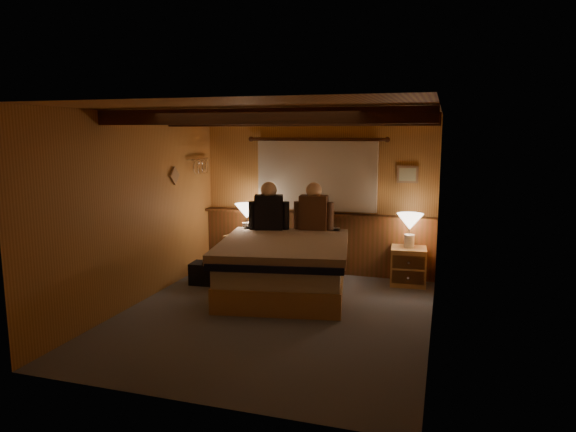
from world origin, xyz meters
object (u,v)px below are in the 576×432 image
at_px(person_left, 269,210).
at_px(person_right, 314,210).
at_px(lamp_left, 247,213).
at_px(duffel_bag, 209,273).
at_px(bed, 285,265).
at_px(nightstand_left, 247,254).
at_px(lamp_right, 410,224).
at_px(nightstand_right, 408,266).

distance_m(person_left, person_right, 0.66).
relative_size(lamp_left, duffel_bag, 0.88).
relative_size(bed, nightstand_left, 3.88).
bearing_deg(bed, duffel_bag, 168.68).
xyz_separation_m(lamp_right, duffel_bag, (-2.73, -0.84, -0.72)).
distance_m(nightstand_left, duffel_bag, 0.76).
relative_size(nightstand_left, person_left, 0.84).
distance_m(nightstand_right, person_left, 2.17).
distance_m(bed, lamp_right, 1.87).
distance_m(bed, nightstand_right, 1.79).
distance_m(nightstand_right, lamp_left, 2.51).
height_order(nightstand_left, nightstand_right, nightstand_left).
bearing_deg(duffel_bag, lamp_left, 62.07).
bearing_deg(person_right, lamp_left, -179.44).
distance_m(lamp_right, duffel_bag, 2.94).
xyz_separation_m(person_left, person_right, (0.64, 0.19, -0.00)).
xyz_separation_m(nightstand_left, lamp_left, (-0.00, 0.03, 0.64)).
bearing_deg(nightstand_right, person_left, -178.44).
relative_size(bed, duffel_bag, 4.45).
relative_size(nightstand_right, lamp_right, 1.11).
distance_m(nightstand_left, person_right, 1.25).
relative_size(nightstand_left, nightstand_right, 1.14).
bearing_deg(nightstand_right, lamp_left, 178.22).
bearing_deg(lamp_left, duffel_bag, -113.67).
height_order(nightstand_right, person_left, person_left).
xyz_separation_m(nightstand_left, lamp_right, (2.41, 0.16, 0.57)).
xyz_separation_m(nightstand_right, duffel_bag, (-2.73, -0.81, -0.11)).
xyz_separation_m(lamp_left, person_left, (0.39, -0.10, 0.08)).
bearing_deg(nightstand_left, duffel_bag, -107.40).
bearing_deg(nightstand_right, person_right, 176.53).
bearing_deg(lamp_right, lamp_left, -176.82).
distance_m(nightstand_left, lamp_left, 0.64).
bearing_deg(person_right, nightstand_right, -3.42).
bearing_deg(lamp_left, bed, -41.04).
bearing_deg(nightstand_left, person_left, -3.31).
height_order(lamp_left, duffel_bag, lamp_left).
bearing_deg(bed, lamp_right, 18.80).
xyz_separation_m(bed, person_right, (0.19, 0.82, 0.64)).
distance_m(nightstand_left, lamp_right, 2.49).
bearing_deg(person_right, nightstand_left, -177.86).
xyz_separation_m(bed, person_left, (-0.45, 0.63, 0.64)).
distance_m(nightstand_left, nightstand_right, 2.42).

